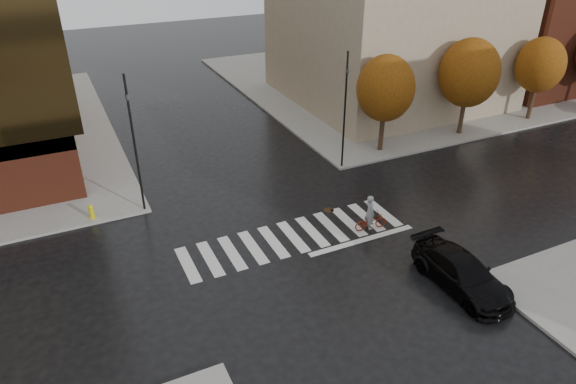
# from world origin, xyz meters

# --- Properties ---
(ground) EXTENTS (120.00, 120.00, 0.00)m
(ground) POSITION_xyz_m (0.00, 0.00, 0.00)
(ground) COLOR black
(ground) RESTS_ON ground
(sidewalk_ne) EXTENTS (30.00, 30.00, 0.15)m
(sidewalk_ne) POSITION_xyz_m (21.00, 21.00, 0.07)
(sidewalk_ne) COLOR gray
(sidewalk_ne) RESTS_ON ground
(crosswalk) EXTENTS (12.00, 3.00, 0.01)m
(crosswalk) POSITION_xyz_m (0.00, 0.50, 0.01)
(crosswalk) COLOR silver
(crosswalk) RESTS_ON ground
(building_ne_brick) EXTENTS (14.00, 14.00, 14.00)m
(building_ne_brick) POSITION_xyz_m (33.00, 16.00, 7.15)
(building_ne_brick) COLOR maroon
(building_ne_brick) RESTS_ON sidewalk_ne
(tree_ne_a) EXTENTS (3.80, 3.80, 6.50)m
(tree_ne_a) POSITION_xyz_m (10.00, 7.40, 4.46)
(tree_ne_a) COLOR #301E15
(tree_ne_a) RESTS_ON sidewalk_ne
(tree_ne_b) EXTENTS (4.20, 4.20, 6.89)m
(tree_ne_b) POSITION_xyz_m (17.00, 7.40, 4.62)
(tree_ne_b) COLOR #301E15
(tree_ne_b) RESTS_ON sidewalk_ne
(tree_ne_c) EXTENTS (3.60, 3.60, 6.31)m
(tree_ne_c) POSITION_xyz_m (24.00, 7.40, 4.37)
(tree_ne_c) COLOR #301E15
(tree_ne_c) RESTS_ON sidewalk_ne
(sedan) EXTENTS (2.18, 5.19, 1.50)m
(sedan) POSITION_xyz_m (4.93, -6.19, 0.75)
(sedan) COLOR black
(sedan) RESTS_ON ground
(cyclist) EXTENTS (1.81, 0.79, 2.00)m
(cyclist) POSITION_xyz_m (3.91, -0.58, 0.68)
(cyclist) COLOR maroon
(cyclist) RESTS_ON ground
(traffic_light_nw) EXTENTS (0.20, 0.17, 7.56)m
(traffic_light_nw) POSITION_xyz_m (-6.30, 6.30, 4.49)
(traffic_light_nw) COLOR black
(traffic_light_nw) RESTS_ON sidewalk_nw
(traffic_light_ne) EXTENTS (0.21, 0.23, 7.34)m
(traffic_light_ne) POSITION_xyz_m (6.30, 6.30, 4.33)
(traffic_light_ne) COLOR black
(traffic_light_ne) RESTS_ON sidewalk_ne
(fire_hydrant) EXTENTS (0.29, 0.29, 0.82)m
(fire_hydrant) POSITION_xyz_m (-9.02, 6.50, 0.60)
(fire_hydrant) COLOR #CCBD0C
(fire_hydrant) RESTS_ON sidewalk_nw
(manhole) EXTENTS (0.70, 0.70, 0.01)m
(manhole) POSITION_xyz_m (2.94, 2.00, 0.01)
(manhole) COLOR #412A17
(manhole) RESTS_ON ground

